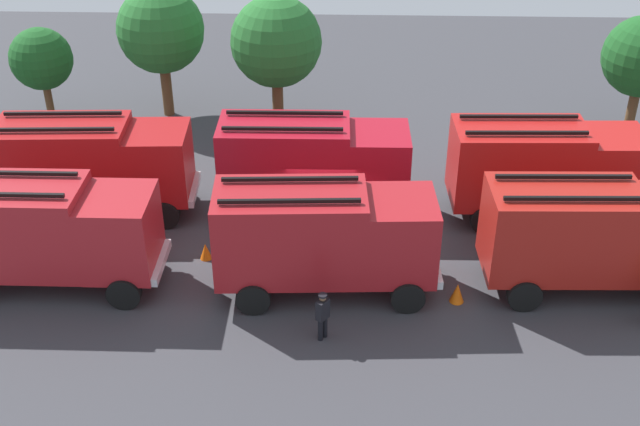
% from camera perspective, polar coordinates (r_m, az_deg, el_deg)
% --- Properties ---
extents(ground_plane, '(54.30, 54.30, 0.00)m').
position_cam_1_polar(ground_plane, '(28.85, 0.00, -2.38)').
color(ground_plane, '#38383D').
extents(fire_truck_0, '(7.21, 2.77, 3.88)m').
position_cam_1_polar(fire_truck_0, '(27.27, -18.97, -1.10)').
color(fire_truck_0, '#A51D23').
rests_on(fire_truck_0, ground).
extents(fire_truck_1, '(7.31, 3.05, 3.88)m').
position_cam_1_polar(fire_truck_1, '(25.51, 0.26, -1.56)').
color(fire_truck_1, maroon).
rests_on(fire_truck_1, ground).
extents(fire_truck_2, '(7.26, 2.91, 3.88)m').
position_cam_1_polar(fire_truck_2, '(27.07, 18.89, -1.33)').
color(fire_truck_2, '#9F1C15').
rests_on(fire_truck_2, ground).
extents(fire_truck_3, '(7.31, 3.04, 3.88)m').
position_cam_1_polar(fire_truck_3, '(31.00, -15.79, 3.52)').
color(fire_truck_3, '#A01516').
rests_on(fire_truck_3, ground).
extents(fire_truck_4, '(7.22, 2.81, 3.88)m').
position_cam_1_polar(fire_truck_4, '(29.84, -0.52, 3.67)').
color(fire_truck_4, maroon).
rests_on(fire_truck_4, ground).
extents(fire_truck_5, '(7.27, 2.93, 3.88)m').
position_cam_1_polar(fire_truck_5, '(30.72, 15.75, 3.27)').
color(fire_truck_5, '#AE1816').
rests_on(fire_truck_5, ground).
extents(firefighter_0, '(0.45, 0.48, 1.65)m').
position_cam_1_polar(firefighter_0, '(24.21, 0.19, -7.21)').
color(firefighter_0, black).
rests_on(firefighter_0, ground).
extents(firefighter_3, '(0.40, 0.48, 1.73)m').
position_cam_1_polar(firefighter_3, '(28.64, 5.05, -0.49)').
color(firefighter_3, black).
rests_on(firefighter_3, ground).
extents(tree_0, '(2.86, 2.86, 4.43)m').
position_cam_1_polar(tree_0, '(39.43, -19.23, 10.30)').
color(tree_0, brown).
rests_on(tree_0, ground).
extents(tree_1, '(3.99, 3.99, 6.19)m').
position_cam_1_polar(tree_1, '(38.14, -11.28, 12.64)').
color(tree_1, brown).
rests_on(tree_1, ground).
extents(tree_2, '(4.03, 4.03, 6.24)m').
position_cam_1_polar(tree_2, '(35.84, -3.14, 12.05)').
color(tree_2, brown).
rests_on(tree_2, ground).
extents(traffic_cone_0, '(0.47, 0.47, 0.68)m').
position_cam_1_polar(traffic_cone_0, '(26.40, 9.74, -5.61)').
color(traffic_cone_0, '#F2600C').
rests_on(traffic_cone_0, ground).
extents(traffic_cone_1, '(0.42, 0.42, 0.60)m').
position_cam_1_polar(traffic_cone_1, '(28.32, -8.14, -2.71)').
color(traffic_cone_1, '#F2600C').
rests_on(traffic_cone_1, ground).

